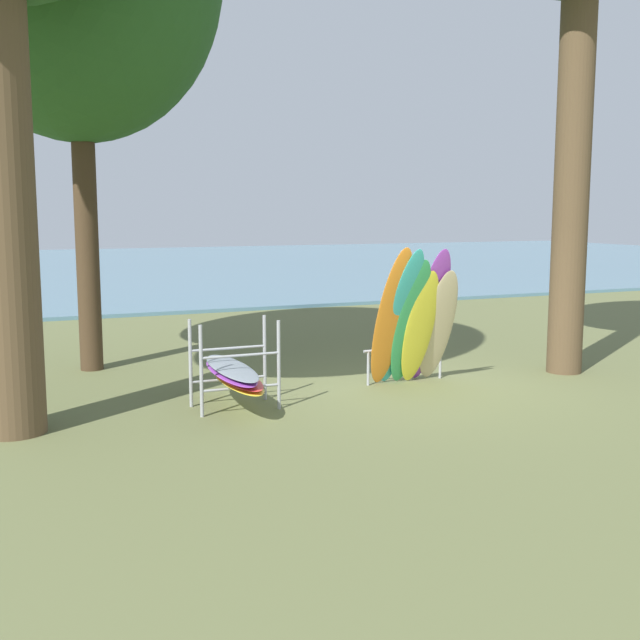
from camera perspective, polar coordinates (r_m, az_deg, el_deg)
The scene contains 4 objects.
ground_plane at distance 12.25m, azimuth 6.98°, elevation -5.08°, with size 80.00×80.00×0.00m, color #60663D.
lake_water at distance 39.08m, azimuth -14.14°, elevation 3.76°, with size 80.00×36.00×0.10m, color slate.
leaning_board_pile at distance 12.37m, azimuth 6.87°, elevation -0.11°, with size 1.49×1.02×2.23m.
board_storage_rack at distance 11.04m, azimuth -6.30°, elevation -3.87°, with size 1.15×2.12×1.25m.
Camera 1 is at (-5.99, -10.33, 2.75)m, focal length 44.05 mm.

